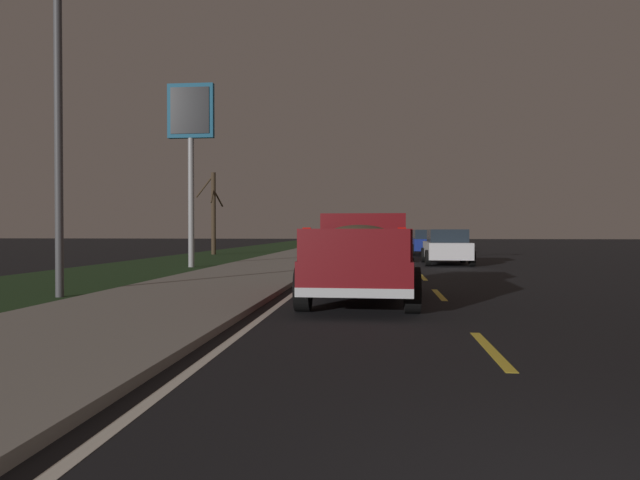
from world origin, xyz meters
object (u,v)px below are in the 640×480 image
(sedan_red, at_px, (421,240))
(street_light_near, at_px, (72,104))
(sedan_blue, at_px, (426,242))
(bare_tree_far, at_px, (213,212))
(sedan_white, at_px, (447,247))
(sedan_tan, at_px, (368,246))
(gas_price_sign, at_px, (191,129))
(pickup_truck, at_px, (362,255))

(sedan_red, xyz_separation_m, street_light_near, (-30.78, 9.93, 3.53))
(sedan_blue, height_order, bare_tree_far, bare_tree_far)
(sedan_white, bearing_deg, sedan_tan, 68.51)
(gas_price_sign, bearing_deg, sedan_white, -73.94)
(sedan_tan, height_order, street_light_near, street_light_near)
(bare_tree_far, bearing_deg, gas_price_sign, -167.92)
(pickup_truck, relative_size, sedan_tan, 1.23)
(sedan_red, height_order, bare_tree_far, bare_tree_far)
(street_light_near, xyz_separation_m, bare_tree_far, (22.74, 3.38, -1.65))
(sedan_tan, bearing_deg, sedan_blue, -21.15)
(sedan_white, relative_size, bare_tree_far, 0.87)
(sedan_white, distance_m, street_light_near, 17.17)
(pickup_truck, xyz_separation_m, sedan_red, (30.66, -3.47, -0.20))
(pickup_truck, distance_m, sedan_tan, 14.93)
(sedan_white, xyz_separation_m, sedan_tan, (1.37, 3.49, 0.00))
(pickup_truck, xyz_separation_m, sedan_tan, (14.92, 0.16, -0.20))
(sedan_tan, distance_m, street_light_near, 16.68)
(gas_price_sign, xyz_separation_m, street_light_near, (-10.62, -0.79, -1.31))
(sedan_white, height_order, bare_tree_far, bare_tree_far)
(sedan_red, bearing_deg, sedan_tan, 167.00)
(sedan_blue, xyz_separation_m, gas_price_sign, (-13.33, 10.53, 4.84))
(sedan_tan, relative_size, sedan_blue, 1.00)
(sedan_tan, xyz_separation_m, sedan_blue, (8.91, -3.45, 0.00))
(sedan_red, bearing_deg, street_light_near, 162.11)
(sedan_red, bearing_deg, gas_price_sign, 152.00)
(sedan_red, relative_size, gas_price_sign, 0.59)
(sedan_white, xyz_separation_m, street_light_near, (-13.66, 9.79, 3.53))
(street_light_near, bearing_deg, gas_price_sign, 4.23)
(pickup_truck, height_order, sedan_white, pickup_truck)
(street_light_near, bearing_deg, pickup_truck, -89.01)
(sedan_red, distance_m, sedan_tan, 16.15)
(sedan_white, height_order, sedan_tan, same)
(sedan_red, height_order, street_light_near, street_light_near)
(sedan_tan, distance_m, bare_tree_far, 12.52)
(sedan_red, relative_size, sedan_white, 0.99)
(sedan_white, height_order, sedan_blue, same)
(pickup_truck, xyz_separation_m, sedan_white, (13.55, -3.33, -0.20))
(sedan_red, height_order, gas_price_sign, gas_price_sign)
(sedan_blue, distance_m, street_light_near, 26.09)
(sedan_white, distance_m, bare_tree_far, 16.11)
(gas_price_sign, bearing_deg, sedan_blue, -38.32)
(pickup_truck, bearing_deg, bare_tree_far, 23.51)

